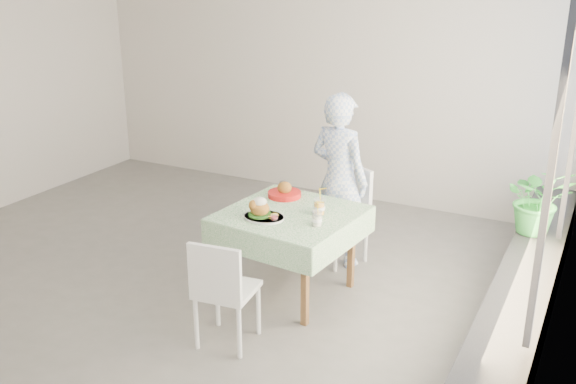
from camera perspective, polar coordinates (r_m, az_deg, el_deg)
The scene contains 14 objects.
floor at distance 6.08m, azimuth -7.65°, elevation -6.72°, with size 6.00×6.00×0.00m, color #5B5956.
wall_back at distance 7.74m, azimuth 2.61°, elevation 10.02°, with size 6.00×0.02×2.80m, color beige.
wall_right at distance 4.61m, azimuth 23.78°, elevation 1.86°, with size 0.02×5.00×2.80m, color beige.
window_pane at distance 4.55m, azimuth 23.83°, elevation 4.91°, with size 0.01×4.80×2.18m, color #D1E0F9.
window_ledge at distance 5.06m, azimuth 19.73°, elevation -10.30°, with size 0.40×4.80×0.50m, color black.
cafe_table at distance 5.41m, azimuth 0.23°, elevation -4.59°, with size 1.14×1.14×0.74m.
chair_far at distance 6.11m, azimuth 4.64°, elevation -3.57°, with size 0.58×0.58×0.91m.
chair_near at distance 4.83m, azimuth -5.47°, elevation -10.47°, with size 0.45×0.45×0.85m.
diner at distance 5.90m, azimuth 4.57°, elevation 1.08°, with size 0.59×0.39×1.62m, color #86A0D6.
main_dish at distance 5.16m, azimuth -2.35°, elevation -1.74°, with size 0.34×0.34×0.18m.
juice_cup_orange at distance 5.24m, azimuth 2.79°, elevation -1.35°, with size 0.10×0.10×0.27m.
juice_cup_lemonade at distance 5.02m, azimuth 2.59°, elevation -2.41°, with size 0.08×0.08×0.24m.
second_dish at distance 5.64m, azimuth -0.32°, elevation -0.03°, with size 0.29×0.29×0.14m.
potted_plant at distance 5.82m, azimuth 21.35°, elevation -0.62°, with size 0.54×0.47×0.60m, color #2C8533.
Camera 1 is at (3.20, -4.43, 2.66)m, focal length 40.00 mm.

